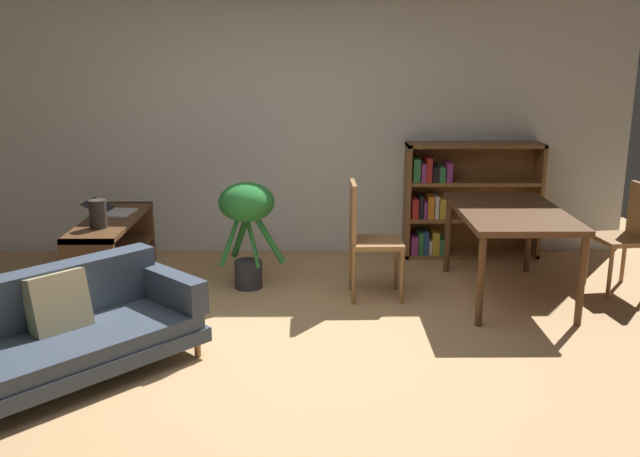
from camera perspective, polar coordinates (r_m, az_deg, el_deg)
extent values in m
plane|color=tan|center=(4.83, -3.07, -10.74)|extent=(8.16, 8.16, 0.00)
cube|color=silver|center=(7.10, -2.25, 8.82)|extent=(6.80, 0.10, 2.70)
cylinder|color=olive|center=(4.93, -9.96, -9.68)|extent=(0.04, 0.04, 0.11)
cylinder|color=olive|center=(5.43, -14.06, -7.59)|extent=(0.04, 0.04, 0.11)
cube|color=#384251|center=(4.73, -21.82, -10.29)|extent=(1.98, 2.01, 0.10)
cube|color=#384251|center=(4.69, -21.94, -9.18)|extent=(1.90, 1.92, 0.10)
cube|color=#384251|center=(4.86, -23.65, -5.59)|extent=(1.50, 1.54, 0.36)
cube|color=#384251|center=(5.05, -12.24, -4.70)|extent=(0.62, 0.61, 0.23)
cube|color=tan|center=(4.80, -20.63, -5.68)|extent=(0.42, 0.42, 0.40)
cube|color=#56351E|center=(6.99, -15.10, -0.42)|extent=(0.43, 0.04, 0.63)
cube|color=#56351E|center=(5.76, -18.35, -3.85)|extent=(0.43, 0.04, 0.63)
cube|color=#56351E|center=(6.38, -16.56, -2.13)|extent=(0.43, 1.33, 0.04)
cube|color=#56351E|center=(6.30, -16.76, 0.59)|extent=(0.43, 1.37, 0.04)
cube|color=#56351E|center=(6.46, -16.38, -4.47)|extent=(0.43, 1.33, 0.04)
cube|color=silver|center=(6.46, -16.00, 1.26)|extent=(0.25, 0.34, 0.02)
cube|color=black|center=(6.53, -17.69, 1.76)|extent=(0.22, 0.32, 0.10)
cylinder|color=#2D2823|center=(5.98, -17.68, 1.14)|extent=(0.14, 0.14, 0.23)
cylinder|color=slate|center=(5.97, -17.71, 1.58)|extent=(0.08, 0.08, 0.01)
cylinder|color=#333338|center=(6.20, -5.87, -3.73)|extent=(0.24, 0.24, 0.24)
cylinder|color=#287A33|center=(6.06, -4.53, -0.30)|extent=(0.35, 0.09, 0.56)
cylinder|color=#287A33|center=(6.20, -5.59, -0.78)|extent=(0.09, 0.23, 0.39)
cylinder|color=#287A33|center=(6.20, -6.54, -0.71)|extent=(0.20, 0.22, 0.43)
cylinder|color=#287A33|center=(6.02, -7.06, -0.20)|extent=(0.25, 0.20, 0.61)
cylinder|color=#287A33|center=(6.00, -5.51, -1.16)|extent=(0.14, 0.23, 0.41)
ellipsoid|color=#287A33|center=(6.03, -6.03, 2.17)|extent=(0.48, 0.48, 0.34)
cylinder|color=#56351E|center=(6.65, 10.40, -0.56)|extent=(0.06, 0.06, 0.71)
cylinder|color=#56351E|center=(5.40, 12.99, -4.26)|extent=(0.06, 0.06, 0.71)
cylinder|color=#56351E|center=(6.83, 16.68, -0.53)|extent=(0.06, 0.06, 0.71)
cylinder|color=#56351E|center=(5.62, 20.57, -4.08)|extent=(0.06, 0.06, 0.71)
cube|color=#56351E|center=(6.01, 15.29, 1.28)|extent=(0.86, 1.43, 0.05)
cylinder|color=olive|center=(6.13, 6.26, -2.92)|extent=(0.04, 0.04, 0.46)
cylinder|color=olive|center=(5.79, 6.72, -4.00)|extent=(0.04, 0.04, 0.46)
cylinder|color=olive|center=(6.09, 2.54, -2.96)|extent=(0.04, 0.04, 0.46)
cylinder|color=olive|center=(5.75, 2.78, -4.05)|extent=(0.04, 0.04, 0.46)
cube|color=olive|center=(5.86, 4.62, -1.16)|extent=(0.44, 0.40, 0.04)
cube|color=olive|center=(5.78, 2.72, 1.38)|extent=(0.04, 0.36, 0.50)
cylinder|color=olive|center=(6.35, 22.60, -3.42)|extent=(0.04, 0.04, 0.44)
cylinder|color=olive|center=(6.67, 20.93, -2.42)|extent=(0.04, 0.04, 0.44)
cylinder|color=olive|center=(6.85, 23.55, -2.25)|extent=(0.04, 0.04, 0.44)
cube|color=olive|center=(6.54, 23.31, -0.79)|extent=(0.45, 0.48, 0.04)
cube|color=brown|center=(7.06, 7.12, 2.31)|extent=(0.04, 0.33, 1.15)
cube|color=brown|center=(7.34, 17.31, 2.24)|extent=(0.04, 0.33, 1.15)
cube|color=brown|center=(7.08, 12.56, 6.69)|extent=(1.35, 0.33, 0.04)
cube|color=brown|center=(7.31, 12.08, -1.98)|extent=(1.35, 0.33, 0.04)
cube|color=brown|center=(7.31, 12.07, 2.53)|extent=(1.31, 0.04, 1.15)
cube|color=brown|center=(7.21, 12.24, 0.86)|extent=(1.31, 0.31, 0.04)
cube|color=brown|center=(7.14, 12.40, 3.72)|extent=(1.31, 0.31, 0.04)
cube|color=#993884|center=(7.16, 7.60, -1.22)|extent=(0.07, 0.26, 0.18)
cube|color=#337F47|center=(7.16, 8.14, -1.08)|extent=(0.05, 0.24, 0.22)
cube|color=#2D5199|center=(7.16, 8.55, -1.03)|extent=(0.04, 0.21, 0.24)
cube|color=silver|center=(7.18, 8.90, -1.40)|extent=(0.03, 0.21, 0.14)
cube|color=gold|center=(7.19, 9.30, -1.04)|extent=(0.07, 0.27, 0.23)
cube|color=#337F47|center=(7.20, 9.85, -1.30)|extent=(0.07, 0.24, 0.16)
cube|color=red|center=(7.06, 7.68, 1.74)|extent=(0.06, 0.25, 0.20)
cube|color=black|center=(7.06, 8.18, 1.80)|extent=(0.04, 0.20, 0.22)
cube|color=#993884|center=(7.07, 8.52, 1.62)|extent=(0.03, 0.23, 0.17)
cube|color=orange|center=(7.07, 8.95, 1.82)|extent=(0.06, 0.22, 0.22)
cube|color=silver|center=(7.09, 9.40, 1.85)|extent=(0.04, 0.25, 0.23)
cube|color=gold|center=(7.10, 9.88, 1.73)|extent=(0.06, 0.21, 0.20)
cube|color=#337F47|center=(6.98, 7.83, 4.78)|extent=(0.07, 0.20, 0.23)
cube|color=#993884|center=(6.99, 8.36, 4.59)|extent=(0.04, 0.22, 0.18)
cube|color=red|center=(7.00, 8.79, 4.83)|extent=(0.06, 0.25, 0.24)
cube|color=black|center=(7.02, 9.34, 4.47)|extent=(0.06, 0.24, 0.15)
cube|color=#337F47|center=(7.04, 9.82, 4.47)|extent=(0.06, 0.26, 0.15)
cube|color=#993884|center=(7.04, 10.39, 4.61)|extent=(0.06, 0.24, 0.19)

